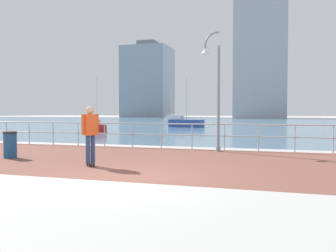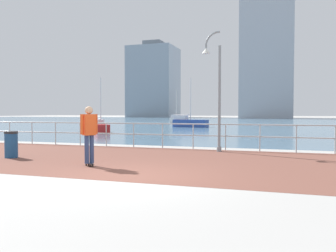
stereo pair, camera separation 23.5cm
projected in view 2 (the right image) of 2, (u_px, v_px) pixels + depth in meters
ground at (255, 124)px, 46.82m from camera, size 220.00×220.00×0.00m
brick_paving at (165, 160)px, 11.81m from camera, size 28.00×7.56×0.01m
harbor_water at (261, 122)px, 58.08m from camera, size 180.00×88.00×0.00m
waterfront_railing at (193, 131)px, 15.37m from camera, size 25.25×0.06×1.12m
lamppost at (215, 85)px, 14.35m from camera, size 0.81×0.39×4.86m
skateboarder at (89, 130)px, 10.48m from camera, size 0.40×0.51×1.77m
trash_bin at (11, 144)px, 12.47m from camera, size 0.46×0.46×0.93m
sailboat_gray at (176, 119)px, 54.55m from camera, size 1.23×3.61×5.02m
sailboat_yellow at (189, 122)px, 38.01m from camera, size 3.88×1.80×5.25m
sailboat_teal at (101, 127)px, 27.92m from camera, size 2.60×3.00×4.29m
tower_concrete at (154, 82)px, 115.33m from camera, size 14.52×12.86×24.44m
tower_steel at (268, 43)px, 96.02m from camera, size 13.25×17.35×41.93m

